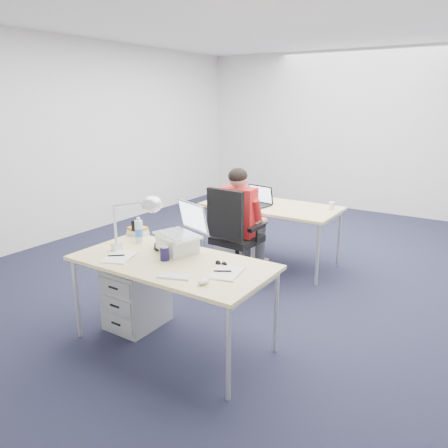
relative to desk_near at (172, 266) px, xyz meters
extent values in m
plane|color=black|center=(-0.19, 1.93, -0.68)|extent=(7.00, 7.00, 0.00)
cube|color=silver|center=(-0.19, 5.43, 0.72)|extent=(6.00, 0.02, 2.80)
cube|color=silver|center=(-3.19, 1.93, 0.72)|extent=(0.02, 7.00, 2.80)
cube|color=white|center=(-0.19, 1.93, 2.12)|extent=(6.00, 7.00, 0.01)
cube|color=#D4BF7A|center=(0.00, 0.00, 0.03)|extent=(1.60, 0.80, 0.03)
cylinder|color=#B7BABC|center=(-0.75, -0.35, -0.33)|extent=(0.04, 0.04, 0.70)
cylinder|color=#B7BABC|center=(0.75, -0.35, -0.33)|extent=(0.04, 0.04, 0.70)
cylinder|color=#B7BABC|center=(-0.75, 0.35, -0.33)|extent=(0.04, 0.04, 0.70)
cylinder|color=#B7BABC|center=(0.75, 0.35, -0.33)|extent=(0.04, 0.04, 0.70)
cube|color=#D4BF7A|center=(-0.21, 2.11, 0.03)|extent=(1.60, 0.80, 0.03)
cylinder|color=#B7BABC|center=(-0.96, 1.76, -0.33)|extent=(0.04, 0.04, 0.70)
cylinder|color=#B7BABC|center=(0.54, 1.76, -0.33)|extent=(0.04, 0.04, 0.70)
cylinder|color=#B7BABC|center=(-0.96, 2.46, -0.33)|extent=(0.04, 0.04, 0.70)
cylinder|color=#B7BABC|center=(0.54, 2.46, -0.33)|extent=(0.04, 0.04, 0.70)
cylinder|color=black|center=(-0.26, 1.42, -0.42)|extent=(0.05, 0.05, 0.41)
cube|color=black|center=(-0.26, 1.42, -0.21)|extent=(0.48, 0.48, 0.07)
cube|color=black|center=(-0.27, 1.19, 0.13)|extent=(0.44, 0.07, 0.52)
cube|color=red|center=(-0.26, 1.43, 0.10)|extent=(0.40, 0.23, 0.53)
sphere|color=tan|center=(-0.26, 1.43, 0.47)|extent=(0.20, 0.20, 0.20)
cube|color=#9EA0A3|center=(-0.48, 0.08, -0.41)|extent=(0.40, 0.50, 0.55)
cube|color=#9EA0A3|center=(-0.64, 2.05, -0.41)|extent=(0.40, 0.50, 0.55)
cube|color=white|center=(0.22, -0.24, 0.05)|extent=(0.26, 0.18, 0.01)
ellipsoid|color=white|center=(0.47, -0.23, 0.06)|extent=(0.06, 0.10, 0.04)
cylinder|color=#1C1646|center=(-0.05, -0.02, 0.11)|extent=(0.09, 0.09, 0.12)
cylinder|color=silver|center=(-0.54, 0.21, 0.16)|extent=(0.09, 0.09, 0.23)
cube|color=silver|center=(-0.69, 0.35, 0.09)|extent=(0.18, 0.14, 0.08)
cube|color=black|center=(-0.69, 0.30, 0.12)|extent=(0.04, 0.03, 0.15)
cube|color=#FFF593|center=(-0.41, -0.18, 0.05)|extent=(0.29, 0.34, 0.01)
cube|color=#FFF593|center=(0.49, 0.01, 0.05)|extent=(0.26, 0.32, 0.01)
cylinder|color=white|center=(0.48, 2.28, 0.09)|extent=(0.07, 0.07, 0.09)
cube|color=white|center=(-0.77, 2.09, 0.05)|extent=(0.20, 0.28, 0.01)
camera|label=1|loc=(2.09, -2.47, 1.26)|focal=35.00mm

